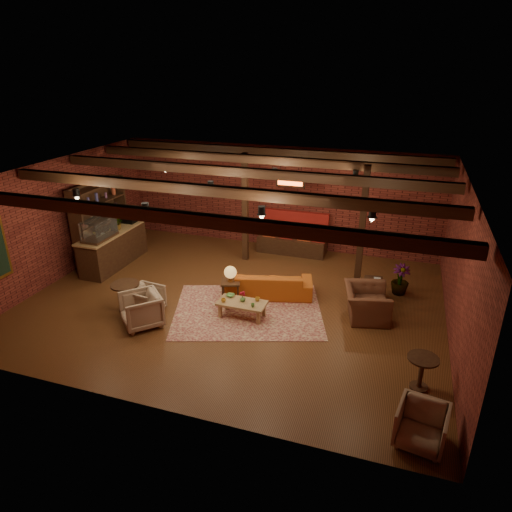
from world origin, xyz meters
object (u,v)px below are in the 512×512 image
(armchair_a, at_px, (146,299))
(armchair_right, at_px, (367,298))
(round_table_left, at_px, (126,292))
(round_table_right, at_px, (422,368))
(armchair_b, at_px, (141,308))
(side_table_lamp, at_px, (230,275))
(armchair_far, at_px, (422,424))
(sofa, at_px, (269,284))
(side_table_book, at_px, (374,281))
(plant_tall, at_px, (404,251))
(coffee_table, at_px, (242,303))

(armchair_a, relative_size, armchair_right, 0.64)
(round_table_left, xyz_separation_m, round_table_right, (6.66, -0.79, -0.04))
(armchair_b, xyz_separation_m, armchair_right, (4.77, 1.94, 0.07))
(side_table_lamp, relative_size, armchair_far, 1.28)
(sofa, xyz_separation_m, armchair_far, (3.66, -4.00, 0.06))
(sofa, relative_size, side_table_lamp, 2.26)
(side_table_lamp, xyz_separation_m, side_table_book, (3.31, 1.35, -0.27))
(armchair_far, distance_m, plant_tall, 5.21)
(side_table_lamp, height_order, armchair_b, side_table_lamp)
(coffee_table, xyz_separation_m, armchair_b, (-2.01, -1.05, 0.08))
(coffee_table, height_order, armchair_a, armchair_a)
(side_table_book, relative_size, round_table_right, 0.80)
(armchair_b, bearing_deg, armchair_a, 155.31)
(armchair_a, distance_m, armchair_far, 6.56)
(plant_tall, bearing_deg, round_table_right, -82.33)
(side_table_lamp, distance_m, armchair_far, 5.59)
(coffee_table, distance_m, plant_tall, 4.26)
(side_table_book, bearing_deg, plant_tall, 32.88)
(side_table_lamp, xyz_separation_m, round_table_left, (-2.21, -1.17, -0.26))
(armchair_a, bearing_deg, round_table_right, -90.84)
(side_table_lamp, relative_size, armchair_a, 1.33)
(side_table_lamp, relative_size, armchair_b, 1.14)
(round_table_right, bearing_deg, armchair_a, 172.22)
(armchair_a, bearing_deg, armchair_b, -152.22)
(side_table_lamp, xyz_separation_m, armchair_a, (-1.71, -1.12, -0.37))
(armchair_right, bearing_deg, armchair_a, 93.49)
(armchair_b, bearing_deg, round_table_right, 41.41)
(armchair_right, relative_size, side_table_book, 2.16)
(armchair_b, bearing_deg, sofa, 89.29)
(armchair_a, relative_size, plant_tall, 0.30)
(side_table_book, distance_m, round_table_right, 3.51)
(round_table_left, height_order, armchair_right, armchair_right)
(armchair_a, bearing_deg, armchair_right, -67.10)
(coffee_table, xyz_separation_m, armchair_far, (3.95, -2.76, 0.03))
(side_table_book, bearing_deg, side_table_lamp, -157.79)
(coffee_table, bearing_deg, plant_tall, 34.33)
(side_table_lamp, distance_m, plant_tall, 4.35)
(armchair_b, height_order, round_table_right, armchair_b)
(armchair_right, distance_m, round_table_right, 2.56)
(coffee_table, xyz_separation_m, side_table_lamp, (-0.50, 0.59, 0.39))
(round_table_left, relative_size, side_table_book, 1.34)
(armchair_a, bearing_deg, side_table_lamp, -49.84)
(armchair_a, xyz_separation_m, armchair_b, (0.20, -0.52, 0.06))
(plant_tall, bearing_deg, sofa, -160.50)
(coffee_table, distance_m, side_table_lamp, 0.87)
(armchair_right, xyz_separation_m, plant_tall, (0.70, 1.47, 0.70))
(round_table_left, height_order, side_table_book, round_table_left)
(side_table_lamp, bearing_deg, round_table_right, -23.80)
(sofa, xyz_separation_m, armchair_right, (2.46, -0.35, 0.17))
(sofa, relative_size, armchair_right, 1.93)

